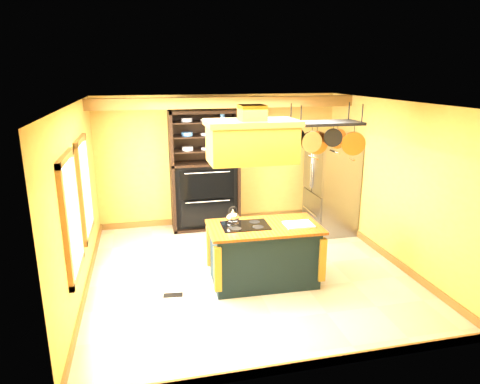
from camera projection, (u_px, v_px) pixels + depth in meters
name	position (u px, v px, depth m)	size (l,w,h in m)	color
floor	(247.00, 271.00, 6.99)	(5.00, 5.00, 0.00)	beige
ceiling	(248.00, 103.00, 6.26)	(5.00, 5.00, 0.00)	white
wall_back	(219.00, 160.00, 8.97)	(5.00, 0.02, 2.70)	gold
wall_front	(308.00, 257.00, 4.28)	(5.00, 0.02, 2.70)	gold
wall_left	(78.00, 202.00, 6.09)	(0.02, 5.00, 2.70)	gold
wall_right	(392.00, 182.00, 7.17)	(0.02, 5.00, 2.70)	gold
ceiling_beam	(226.00, 103.00, 7.89)	(5.00, 0.15, 0.20)	brown
window_near	(72.00, 216.00, 5.33)	(0.06, 1.06, 1.56)	brown
window_far	(85.00, 188.00, 6.65)	(0.06, 1.06, 1.56)	brown
kitchen_island	(264.00, 253.00, 6.51)	(1.70, 0.98, 1.11)	black
range_hood	(252.00, 139.00, 5.99)	(1.29, 0.73, 0.80)	olive
pot_rack	(326.00, 132.00, 6.21)	(1.12, 0.51, 0.75)	black
refrigerator	(331.00, 187.00, 8.56)	(0.81, 0.96, 1.87)	gray
hutch	(205.00, 184.00, 8.76)	(1.37, 0.62, 2.43)	black
floor_register	(173.00, 295.00, 6.22)	(0.28, 0.12, 0.01)	black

